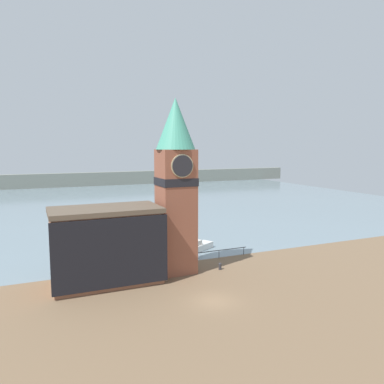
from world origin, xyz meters
The scene contains 8 objects.
ground_plane centered at (0.00, 0.00, 0.00)m, with size 160.00×160.00×0.00m, color brown.
water centered at (0.00, 72.27, 0.00)m, with size 160.00×120.00×0.00m.
far_shoreline centered at (0.00, 112.27, 2.50)m, with size 180.00×3.00×5.00m.
pier_railing centered at (6.85, 12.02, 0.93)m, with size 8.11×0.08×1.09m.
clock_tower centered at (-0.14, 9.45, 10.62)m, with size 4.46×4.46×19.99m.
pier_building centered at (-8.29, 8.92, 4.11)m, with size 11.57×6.33×8.18m.
boat_near centered at (5.72, 16.52, 0.58)m, with size 5.35×4.00×1.52m.
mooring_bollard_near centered at (4.84, 7.88, 0.46)m, with size 0.36×0.36×0.86m.
Camera 1 is at (-15.33, -30.32, 14.55)m, focal length 35.00 mm.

